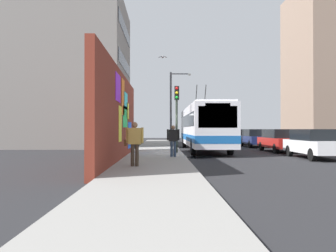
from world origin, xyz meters
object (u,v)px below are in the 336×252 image
Objects in this scene: parked_car_white at (315,143)px; parked_car_dark_gray at (239,136)px; city_bus at (204,126)px; pedestrian_at_curb at (173,138)px; traffic_light at (177,108)px; parked_car_red at (280,140)px; parked_car_navy at (255,138)px; pedestrian_near_wall at (134,140)px; street_lamp at (173,103)px.

parked_car_dark_gray is (17.53, 0.00, 0.00)m from parked_car_white.
pedestrian_at_curb is at bearing 160.73° from city_bus.
traffic_light reaches higher than pedestrian_at_curb.
parked_car_red is 8.14m from traffic_light.
pedestrian_at_curb is at bearing 93.31° from parked_car_white.
traffic_light is (-4.11, 2.15, 1.09)m from city_bus.
pedestrian_near_wall is at bearing 150.59° from parked_car_navy.
parked_car_navy is at bearing -38.76° from traffic_light.
traffic_light is at bearing 179.30° from street_lamp.
parked_car_dark_gray is 2.76× the size of pedestrian_near_wall.
parked_car_navy and parked_car_dark_gray have the same top height.
parked_car_navy is (5.05, -5.20, -0.97)m from city_bus.
pedestrian_at_curb reaches higher than parked_car_red.
parked_car_dark_gray is at bearing 0.00° from parked_car_white.
traffic_light is (-15.03, 7.35, 2.06)m from parked_car_dark_gray.
parked_car_dark_gray is at bearing -52.59° from street_lamp.
parked_car_white is at bearing -141.80° from city_bus.
pedestrian_near_wall reaches higher than parked_car_navy.
city_bus is 2.68× the size of parked_car_red.
traffic_light is 9.55m from street_lamp.
parked_car_white is 14.34m from street_lamp.
parked_car_red is 10.31m from street_lamp.
parked_car_white is at bearing -62.42° from pedestrian_near_wall.
street_lamp is at bearing 20.69° from city_bus.
parked_car_red is at bearing -68.98° from traffic_light.
parked_car_navy is at bearing -32.36° from pedestrian_at_curb.
pedestrian_at_curb is at bearing 173.90° from traffic_light.
street_lamp is at bearing 31.10° from parked_car_white.
city_bus is at bearing 76.12° from parked_car_red.
traffic_light is at bearing -6.10° from pedestrian_at_curb.
pedestrian_near_wall is 17.21m from street_lamp.
street_lamp reaches higher than city_bus.
city_bus is 1.92× the size of street_lamp.
street_lamp is (5.39, 2.03, 2.12)m from city_bus.
parked_car_white is 2.62× the size of pedestrian_near_wall.
street_lamp is (-5.53, 7.23, 3.08)m from parked_car_dark_gray.
city_bus is at bearing 154.53° from parked_car_dark_gray.
parked_car_white is 0.95× the size of parked_car_dark_gray.
traffic_light is (-9.16, 7.35, 2.06)m from parked_car_navy.
pedestrian_at_curb reaches higher than parked_car_navy.
city_bus is 2.66× the size of parked_car_dark_gray.
parked_car_dark_gray is 1.16× the size of traffic_light.
traffic_light reaches higher than parked_car_white.
parked_car_dark_gray is 9.62m from street_lamp.
city_bus is 2.80× the size of parked_car_white.
pedestrian_at_curb is at bearing 147.64° from parked_car_navy.
pedestrian_at_curb is at bearing 178.02° from street_lamp.
parked_car_dark_gray is (10.92, -5.20, -0.97)m from city_bus.
parked_car_dark_gray is 19.54m from pedestrian_at_curb.
parked_car_white is 7.68m from pedestrian_at_curb.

